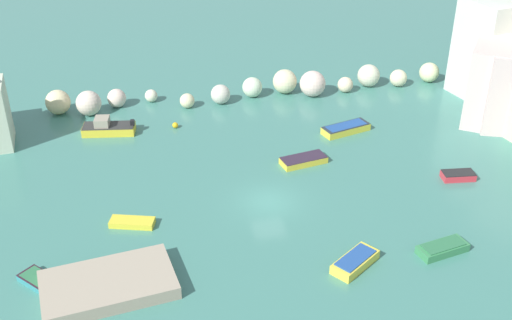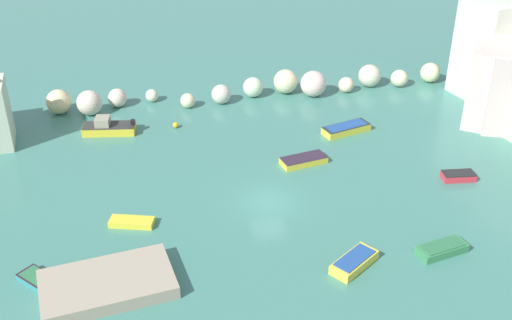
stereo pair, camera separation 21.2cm
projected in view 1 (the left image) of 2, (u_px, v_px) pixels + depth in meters
cove_water at (269, 202)px, 47.60m from camera, size 160.00×160.00×0.00m
rock_breakwater at (253, 88)px, 63.76m from camera, size 40.61×3.92×2.63m
stone_dock at (108, 285)px, 38.77m from camera, size 8.63×5.79×0.87m
channel_buoy at (175, 125)px, 58.24m from camera, size 0.54×0.54×0.54m
moored_boat_1 at (38, 279)px, 39.48m from camera, size 2.69×2.76×0.48m
moored_boat_2 at (443, 248)px, 42.13m from camera, size 3.66×2.08×0.65m
moored_boat_3 at (108, 128)px, 57.20m from camera, size 4.87×2.52×1.54m
moored_boat_4 at (132, 222)px, 44.86m from camera, size 3.34×2.05×0.45m
moored_boat_5 at (355, 262)px, 40.84m from camera, size 3.73×3.25×0.72m
moored_boat_6 at (346, 128)px, 57.45m from camera, size 4.72×2.72×0.71m
moored_boat_7 at (303, 160)px, 52.51m from camera, size 4.05×2.28×0.59m
moored_boat_8 at (458, 176)px, 50.35m from camera, size 2.69×1.53×0.60m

